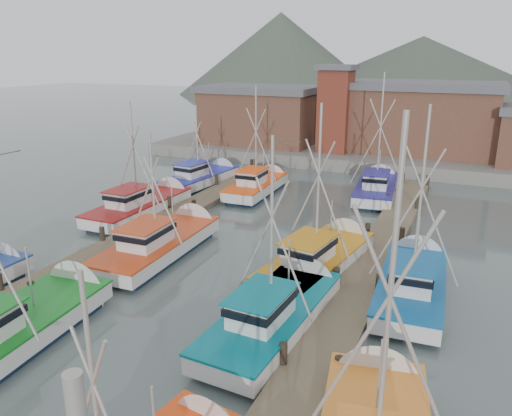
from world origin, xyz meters
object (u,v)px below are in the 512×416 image
at_px(boat_4, 14,328).
at_px(boat_12, 259,185).
at_px(lookout_tower, 335,108).
at_px(boat_8, 164,242).

relative_size(boat_4, boat_12, 1.13).
xyz_separation_m(lookout_tower, boat_4, (-2.19, -37.52, -4.87)).
distance_m(boat_4, boat_8, 10.17).
xyz_separation_m(boat_4, boat_12, (-0.14, 23.92, -0.00)).
bearing_deg(boat_8, lookout_tower, 83.54).
distance_m(boat_4, boat_12, 23.93).
xyz_separation_m(lookout_tower, boat_8, (-2.15, -27.35, -4.87)).
bearing_deg(boat_4, boat_8, 85.17).
bearing_deg(boat_12, boat_8, -90.76).
bearing_deg(lookout_tower, boat_8, -94.50).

